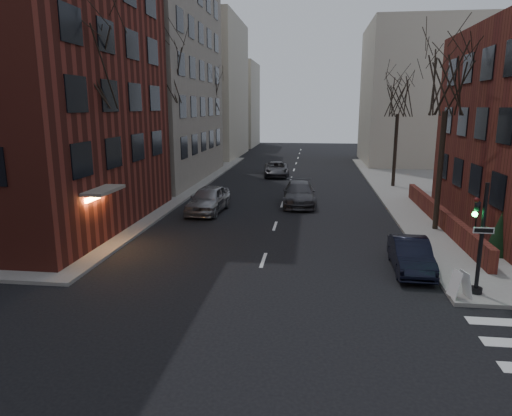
{
  "coord_description": "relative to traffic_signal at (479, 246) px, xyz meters",
  "views": [
    {
      "loc": [
        2.11,
        -7.19,
        6.67
      ],
      "look_at": [
        -0.55,
        13.67,
        2.0
      ],
      "focal_mm": 32.0,
      "sensor_mm": 36.0,
      "label": 1
    }
  ],
  "objects": [
    {
      "name": "tree_right_a",
      "position": [
        0.86,
        9.01,
        6.12
      ],
      "size": [
        3.96,
        3.96,
        9.72
      ],
      "color": "#2D231C",
      "rests_on": "sidewalk_far_right"
    },
    {
      "name": "building_left_tan",
      "position": [
        -24.94,
        25.01,
        12.09
      ],
      "size": [
        18.0,
        18.0,
        28.0
      ],
      "primitive_type": "cube",
      "color": "gray",
      "rests_on": "ground"
    },
    {
      "name": "car_lane_far",
      "position": [
        -9.47,
        28.2,
        -1.21
      ],
      "size": [
        2.83,
        5.26,
        1.4
      ],
      "primitive_type": "imported",
      "rotation": [
        0.0,
        0.0,
        0.1
      ],
      "color": "#3E3D42",
      "rests_on": "ground"
    },
    {
      "name": "low_wall_right",
      "position": [
        1.36,
        10.01,
        -1.26
      ],
      "size": [
        0.35,
        16.0,
        1.0
      ],
      "primitive_type": "cube",
      "color": "maroon",
      "rests_on": "sidewalk_far_right"
    },
    {
      "name": "tree_left_c",
      "position": [
        -16.74,
        31.01,
        6.12
      ],
      "size": [
        3.96,
        3.96,
        9.72
      ],
      "color": "#2D231C",
      "rests_on": "sidewalk_far_left"
    },
    {
      "name": "traffic_signal",
      "position": [
        0.0,
        0.0,
        0.0
      ],
      "size": [
        0.76,
        0.44,
        4.0
      ],
      "color": "black",
      "rests_on": "sidewalk_far_right"
    },
    {
      "name": "building_distant_ra",
      "position": [
        7.06,
        41.01,
        6.09
      ],
      "size": [
        14.0,
        14.0,
        16.0
      ],
      "primitive_type": "cube",
      "color": "#BAB29D",
      "rests_on": "ground"
    },
    {
      "name": "streetlamp_near",
      "position": [
        -16.14,
        13.01,
        2.33
      ],
      "size": [
        0.36,
        0.36,
        6.28
      ],
      "color": "black",
      "rests_on": "sidewalk_far_left"
    },
    {
      "name": "tree_left_b",
      "position": [
        -16.74,
        17.01,
        7.0
      ],
      "size": [
        4.4,
        4.4,
        10.8
      ],
      "color": "#2D231C",
      "rests_on": "sidewalk_far_left"
    },
    {
      "name": "tree_left_a",
      "position": [
        -16.74,
        5.01,
        6.56
      ],
      "size": [
        4.18,
        4.18,
        10.26
      ],
      "color": "#2D231C",
      "rests_on": "sidewalk_far_left"
    },
    {
      "name": "sandwich_board",
      "position": [
        -0.64,
        -0.48,
        -1.27
      ],
      "size": [
        0.56,
        0.69,
        0.97
      ],
      "primitive_type": "cube",
      "rotation": [
        0.0,
        0.0,
        0.24
      ],
      "color": "white",
      "rests_on": "sidewalk_far_right"
    },
    {
      "name": "building_distant_lb",
      "position": [
        -20.94,
        63.01,
        5.09
      ],
      "size": [
        10.0,
        12.0,
        14.0
      ],
      "primitive_type": "cube",
      "color": "#BAB29D",
      "rests_on": "ground"
    },
    {
      "name": "tree_right_b",
      "position": [
        0.86,
        23.01,
        5.68
      ],
      "size": [
        3.74,
        3.74,
        9.18
      ],
      "color": "#2D231C",
      "rests_on": "sidewalk_far_right"
    },
    {
      "name": "car_lane_gray",
      "position": [
        -6.78,
        15.05,
        -1.13
      ],
      "size": [
        2.4,
        5.45,
        1.56
      ],
      "primitive_type": "imported",
      "rotation": [
        0.0,
        0.0,
        0.04
      ],
      "color": "#3F3F44",
      "rests_on": "ground"
    },
    {
      "name": "car_lane_silver",
      "position": [
        -12.49,
        11.96,
        -1.06
      ],
      "size": [
        2.34,
        5.12,
        1.7
      ],
      "primitive_type": "imported",
      "rotation": [
        0.0,
        0.0,
        -0.07
      ],
      "color": "gray",
      "rests_on": "ground"
    },
    {
      "name": "streetlamp_far",
      "position": [
        -16.14,
        33.01,
        2.33
      ],
      "size": [
        0.36,
        0.36,
        6.28
      ],
      "color": "black",
      "rests_on": "sidewalk_far_left"
    },
    {
      "name": "evergreen_shrub",
      "position": [
        2.56,
        4.72,
        -0.75
      ],
      "size": [
        1.56,
        1.56,
        2.02
      ],
      "primitive_type": "cone",
      "rotation": [
        0.0,
        0.0,
        0.36
      ],
      "color": "black",
      "rests_on": "sidewalk_far_right"
    },
    {
      "name": "parked_sedan",
      "position": [
        -1.74,
        2.47,
        -1.23
      ],
      "size": [
        1.54,
        4.13,
        1.35
      ],
      "primitive_type": "imported",
      "rotation": [
        0.0,
        0.0,
        -0.03
      ],
      "color": "black",
      "rests_on": "ground"
    },
    {
      "name": "building_distant_la",
      "position": [
        -22.94,
        46.01,
        7.09
      ],
      "size": [
        14.0,
        16.0,
        18.0
      ],
      "primitive_type": "cube",
      "color": "#BAB29D",
      "rests_on": "ground"
    }
  ]
}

